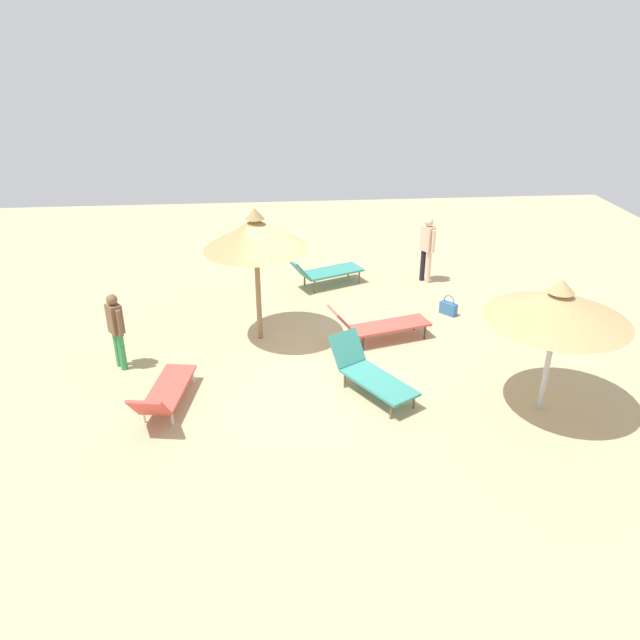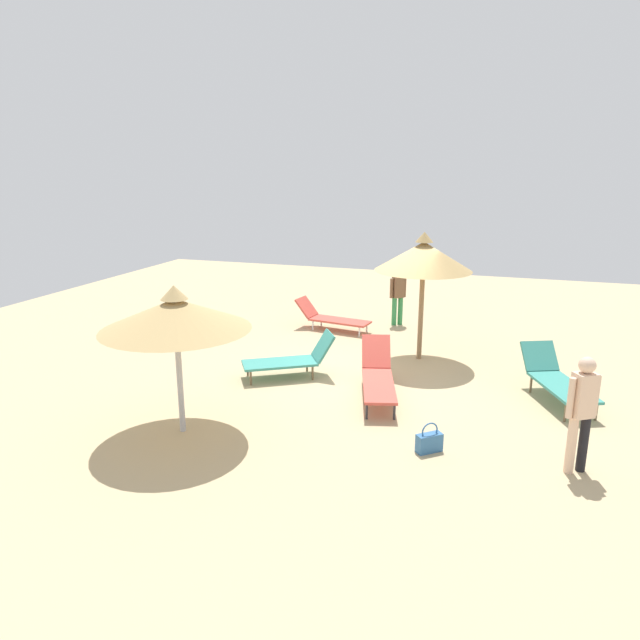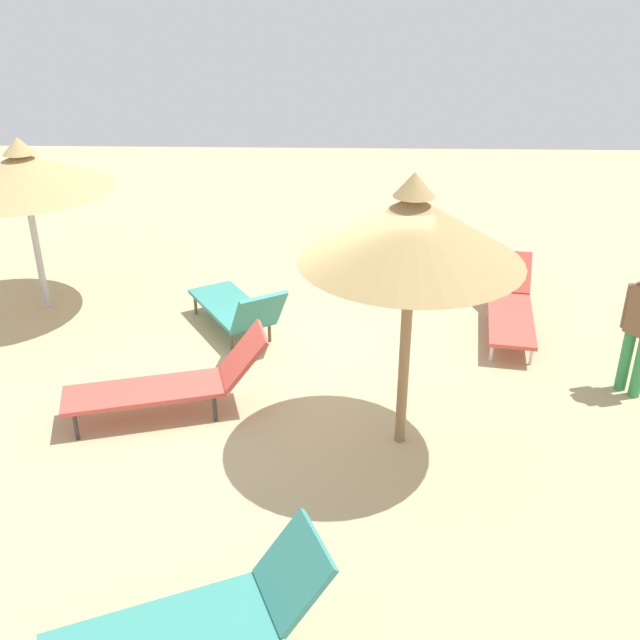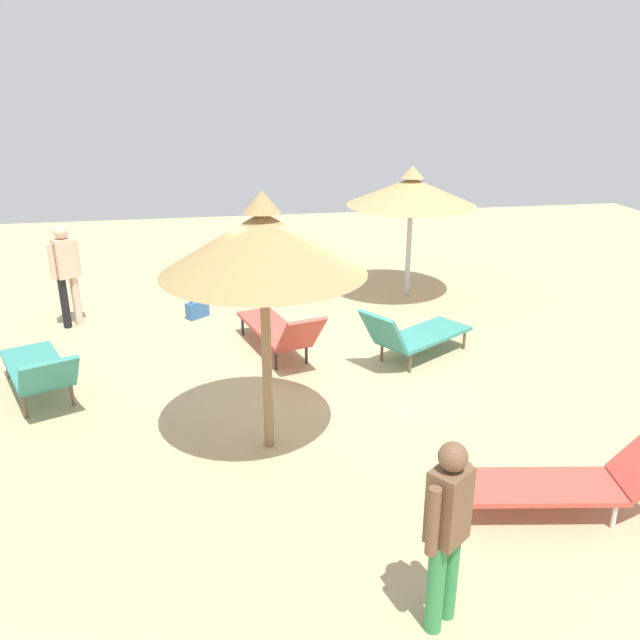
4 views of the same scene
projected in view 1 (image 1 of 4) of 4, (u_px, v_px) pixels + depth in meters
The scene contains 10 objects.
ground at pixel (314, 358), 12.40m from camera, with size 24.00×24.00×0.10m, color tan.
parasol_umbrella_far_right at pixel (558, 306), 9.85m from camera, with size 2.35×2.35×2.42m.
parasol_umbrella_near_right at pixel (256, 234), 12.09m from camera, with size 2.10×2.10×2.84m.
lounge_chair_near_left at pixel (164, 393), 10.51m from camera, with size 0.89×2.07×0.78m.
lounge_chair_far_left at pixel (369, 372), 11.03m from camera, with size 1.51×1.90×0.90m.
lounge_chair_edge at pixel (323, 271), 15.49m from camera, with size 2.06×1.38×0.87m.
lounge_chair_back at pixel (377, 325), 12.75m from camera, with size 2.25×1.12×0.92m.
person_standing_center at pixel (427, 245), 15.56m from camera, with size 0.34×0.42×1.70m.
person_standing_front at pixel (116, 327), 11.60m from camera, with size 0.35×0.40×1.54m.
handbag at pixel (448, 308), 14.10m from camera, with size 0.38×0.41×0.48m.
Camera 1 is at (0.82, 10.79, 6.05)m, focal length 34.45 mm.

